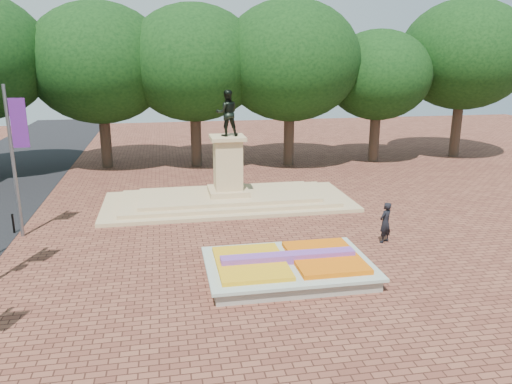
# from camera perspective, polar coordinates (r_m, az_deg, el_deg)

# --- Properties ---
(ground) EXTENTS (90.00, 90.00, 0.00)m
(ground) POSITION_cam_1_polar(r_m,az_deg,el_deg) (21.14, -0.31, -7.47)
(ground) COLOR brown
(ground) RESTS_ON ground
(flower_bed) EXTENTS (6.30, 4.30, 0.91)m
(flower_bed) POSITION_cam_1_polar(r_m,az_deg,el_deg) (19.40, 3.78, -8.47)
(flower_bed) COLOR gray
(flower_bed) RESTS_ON ground
(monument) EXTENTS (14.00, 6.00, 6.40)m
(monument) POSITION_cam_1_polar(r_m,az_deg,el_deg) (28.35, -3.19, 0.38)
(monument) COLOR tan
(monument) RESTS_ON ground
(tree_row_back) EXTENTS (44.80, 8.80, 10.43)m
(tree_row_back) POSITION_cam_1_polar(r_m,az_deg,el_deg) (37.65, -1.75, 13.04)
(tree_row_back) COLOR #372A1E
(tree_row_back) RESTS_ON ground
(pedestrian) EXTENTS (0.82, 0.74, 1.88)m
(pedestrian) POSITION_cam_1_polar(r_m,az_deg,el_deg) (23.20, 14.56, -3.39)
(pedestrian) COLOR black
(pedestrian) RESTS_ON ground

